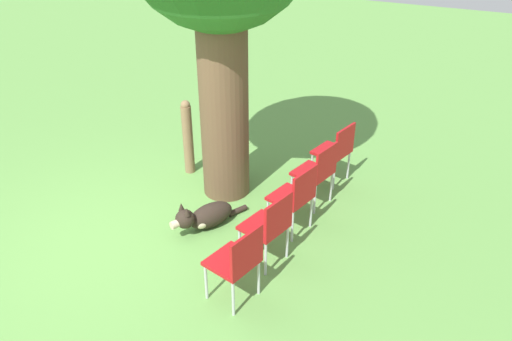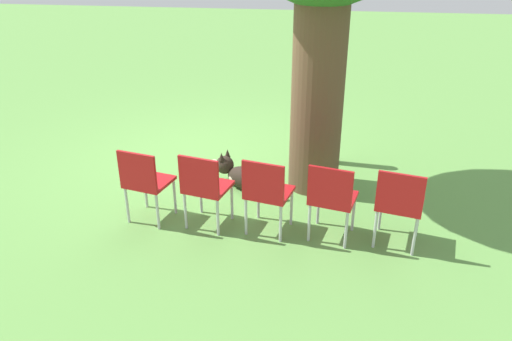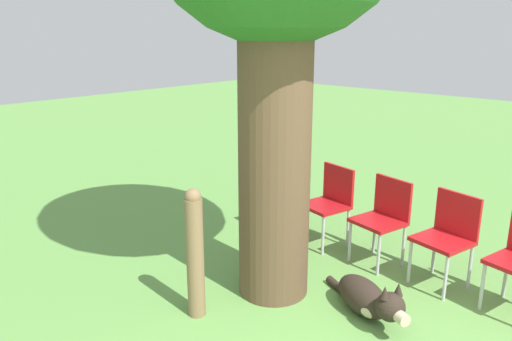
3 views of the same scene
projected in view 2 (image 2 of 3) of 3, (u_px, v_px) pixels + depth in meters
ground_plane at (210, 160)px, 6.96m from camera, size 30.00×30.00×0.00m
dog at (243, 176)px, 6.16m from camera, size 0.56×1.01×0.43m
fence_post at (333, 124)px, 6.67m from camera, size 0.14×0.14×1.10m
red_chair_0 at (145, 180)px, 5.29m from camera, size 0.51×0.52×0.86m
red_chair_1 at (204, 185)px, 5.18m from camera, size 0.51×0.52×0.86m
red_chair_2 at (267, 190)px, 5.07m from camera, size 0.51×0.52×0.86m
red_chair_3 at (332, 196)px, 4.96m from camera, size 0.51×0.52×0.86m
red_chair_4 at (400, 202)px, 4.85m from camera, size 0.51×0.52×0.86m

